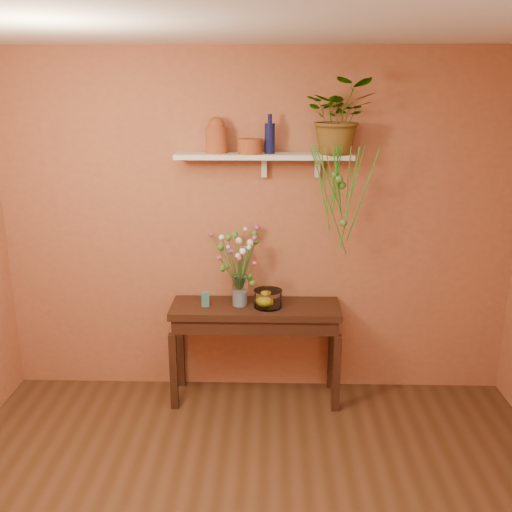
{
  "coord_description": "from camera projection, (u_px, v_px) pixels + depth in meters",
  "views": [
    {
      "loc": [
        0.1,
        -2.39,
        2.4
      ],
      "look_at": [
        0.0,
        1.55,
        1.25
      ],
      "focal_mm": 40.55,
      "sensor_mm": 36.0,
      "label": 1
    }
  ],
  "objects": [
    {
      "name": "room",
      "position": [
        247.0,
        331.0,
        2.59
      ],
      "size": [
        4.04,
        4.04,
        2.7
      ],
      "color": "#51321E",
      "rests_on": "ground"
    },
    {
      "name": "sideboard",
      "position": [
        255.0,
        319.0,
        4.48
      ],
      "size": [
        1.3,
        0.42,
        0.79
      ],
      "color": "#3C1F12",
      "rests_on": "ground"
    },
    {
      "name": "lemon",
      "position": [
        266.0,
        300.0,
        4.42
      ],
      "size": [
        0.08,
        0.08,
        0.08
      ],
      "primitive_type": "sphere",
      "color": "yellow",
      "rests_on": "glass_bowl"
    },
    {
      "name": "blue_bottle",
      "position": [
        270.0,
        138.0,
        4.19
      ],
      "size": [
        0.09,
        0.09,
        0.28
      ],
      "color": "#0F133D",
      "rests_on": "wall_shelf"
    },
    {
      "name": "plant_fronds",
      "position": [
        339.0,
        189.0,
        4.09
      ],
      "size": [
        0.46,
        0.34,
        0.82
      ],
      "color": "#457A26",
      "rests_on": "wall_shelf"
    },
    {
      "name": "wall_shelf",
      "position": [
        265.0,
        157.0,
        4.23
      ],
      "size": [
        1.3,
        0.24,
        0.19
      ],
      "color": "white",
      "rests_on": "room"
    },
    {
      "name": "carton",
      "position": [
        205.0,
        299.0,
        4.42
      ],
      "size": [
        0.07,
        0.06,
        0.11
      ],
      "primitive_type": "cube",
      "rotation": [
        0.0,
        0.0,
        0.28
      ],
      "color": "teal",
      "rests_on": "sideboard"
    },
    {
      "name": "spider_plant",
      "position": [
        340.0,
        116.0,
        4.11
      ],
      "size": [
        0.49,
        0.42,
        0.54
      ],
      "primitive_type": "imported",
      "rotation": [
        0.0,
        0.0,
        -0.01
      ],
      "color": "#457A26",
      "rests_on": "wall_shelf"
    },
    {
      "name": "bouquet",
      "position": [
        240.0,
        251.0,
        4.34
      ],
      "size": [
        0.4,
        0.41,
        0.48
      ],
      "color": "#386B28",
      "rests_on": "glass_vase"
    },
    {
      "name": "terracotta_jug",
      "position": [
        216.0,
        136.0,
        4.21
      ],
      "size": [
        0.21,
        0.21,
        0.26
      ],
      "color": "#9E4A2C",
      "rests_on": "wall_shelf"
    },
    {
      "name": "terracotta_pot",
      "position": [
        250.0,
        146.0,
        4.18
      ],
      "size": [
        0.23,
        0.23,
        0.11
      ],
      "primitive_type": "cylinder",
      "rotation": [
        0.0,
        0.0,
        -0.37
      ],
      "color": "#9E4A2C",
      "rests_on": "wall_shelf"
    },
    {
      "name": "glass_bowl",
      "position": [
        268.0,
        299.0,
        4.4
      ],
      "size": [
        0.22,
        0.22,
        0.13
      ],
      "color": "white",
      "rests_on": "sideboard"
    },
    {
      "name": "glass_vase",
      "position": [
        240.0,
        293.0,
        4.43
      ],
      "size": [
        0.12,
        0.12,
        0.24
      ],
      "color": "white",
      "rests_on": "sideboard"
    }
  ]
}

